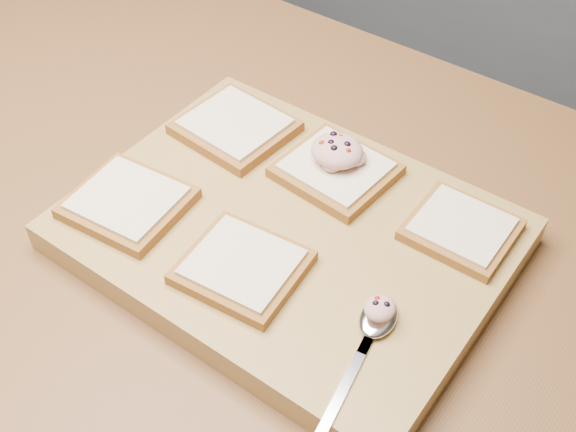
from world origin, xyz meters
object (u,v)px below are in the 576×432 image
Objects in this scene: bread_far_center at (336,170)px; tuna_salad_dollop at (337,150)px; spoon at (374,327)px; cutting_board at (288,234)px.

bread_far_center is 0.02m from tuna_salad_dollop.
tuna_salad_dollop reaches higher than bread_far_center.
bread_far_center is at bearing 132.83° from spoon.
tuna_salad_dollop reaches higher than spoon.
spoon reaches higher than cutting_board.
cutting_board is 0.17m from spoon.
bread_far_center is at bearing 90.19° from cutting_board.
tuna_salad_dollop is at bearing 92.48° from cutting_board.
bread_far_center is 0.74× the size of spoon.
spoon is (0.16, -0.17, -0.03)m from tuna_salad_dollop.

